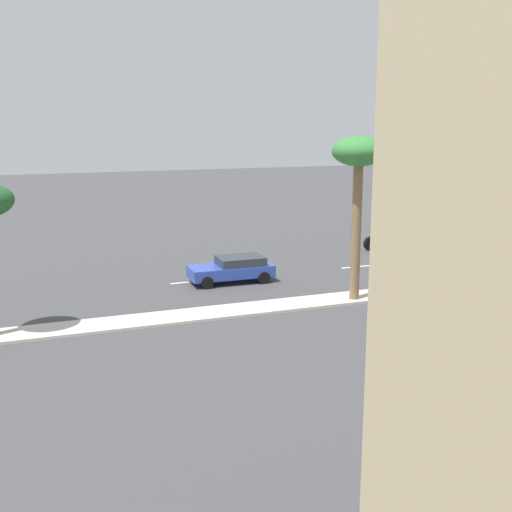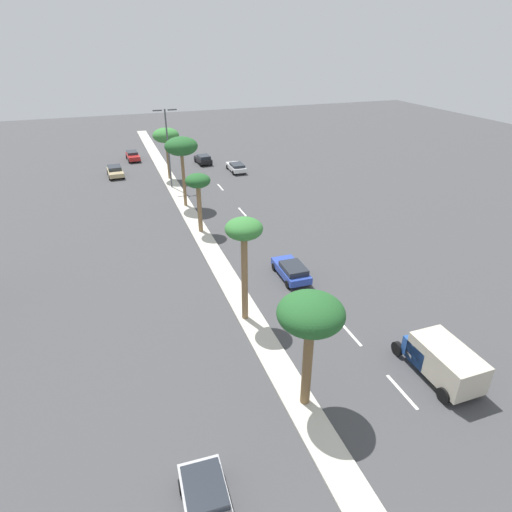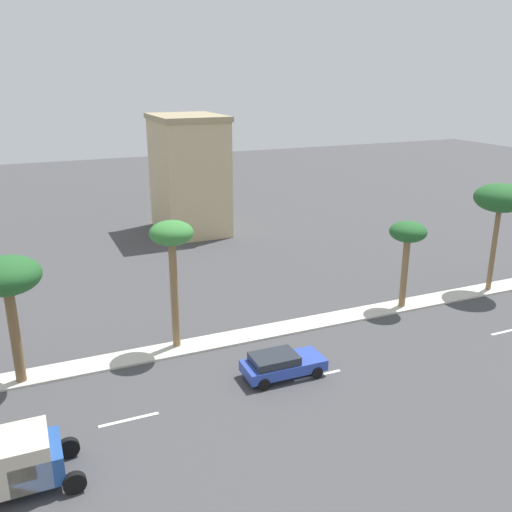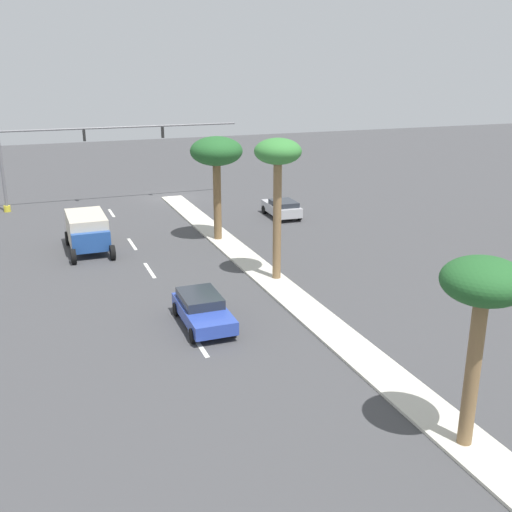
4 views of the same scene
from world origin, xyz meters
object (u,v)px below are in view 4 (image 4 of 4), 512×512
at_px(palm_tree_center, 216,154).
at_px(palm_tree_leading, 483,291).
at_px(sedan_blue_leading, 203,309).
at_px(box_truck, 88,231).
at_px(sedan_silver_rear, 282,208).
at_px(palm_tree_outboard, 278,161).
at_px(traffic_signal_gantry, 70,152).

distance_m(palm_tree_center, palm_tree_leading, 24.46).
height_order(palm_tree_leading, sedan_blue_leading, palm_tree_leading).
xyz_separation_m(palm_tree_center, box_truck, (8.37, -0.74, -4.51)).
bearing_deg(box_truck, palm_tree_center, 174.94).
distance_m(sedan_blue_leading, sedan_silver_rear, 20.46).
xyz_separation_m(palm_tree_outboard, sedan_blue_leading, (5.44, 4.21, -5.80)).
bearing_deg(box_truck, sedan_silver_rear, -166.75).
bearing_deg(palm_tree_leading, palm_tree_center, -89.66).
relative_size(palm_tree_leading, sedan_silver_rear, 1.42).
distance_m(palm_tree_center, sedan_blue_leading, 14.55).
relative_size(palm_tree_outboard, sedan_silver_rear, 1.80).
xyz_separation_m(traffic_signal_gantry, palm_tree_leading, (-8.19, 38.34, 0.61)).
xyz_separation_m(palm_tree_outboard, sedan_silver_rear, (-5.91, -12.80, -5.78)).
relative_size(sedan_blue_leading, box_truck, 0.82).
height_order(traffic_signal_gantry, sedan_blue_leading, traffic_signal_gantry).
xyz_separation_m(palm_tree_center, sedan_silver_rear, (-6.53, -4.25, -5.02)).
bearing_deg(palm_tree_outboard, sedan_blue_leading, 37.74).
bearing_deg(palm_tree_leading, palm_tree_outboard, -91.70).
distance_m(palm_tree_outboard, sedan_blue_leading, 9.00).
relative_size(palm_tree_center, box_truck, 1.26).
xyz_separation_m(palm_tree_outboard, palm_tree_leading, (0.47, 15.89, -1.39)).
bearing_deg(palm_tree_center, palm_tree_outboard, 94.14).
bearing_deg(box_truck, palm_tree_outboard, 134.04).
bearing_deg(sedan_blue_leading, traffic_signal_gantry, -83.12).
distance_m(palm_tree_leading, sedan_silver_rear, 29.72).
distance_m(palm_tree_outboard, sedan_silver_rear, 15.24).
bearing_deg(traffic_signal_gantry, box_truck, 88.58).
height_order(palm_tree_outboard, sedan_silver_rear, palm_tree_outboard).
xyz_separation_m(palm_tree_leading, sedan_blue_leading, (4.97, -11.68, -4.41)).
bearing_deg(sedan_blue_leading, palm_tree_outboard, -142.26).
xyz_separation_m(sedan_silver_rear, box_truck, (14.90, 3.51, 0.50)).
bearing_deg(palm_tree_outboard, palm_tree_center, -85.86).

